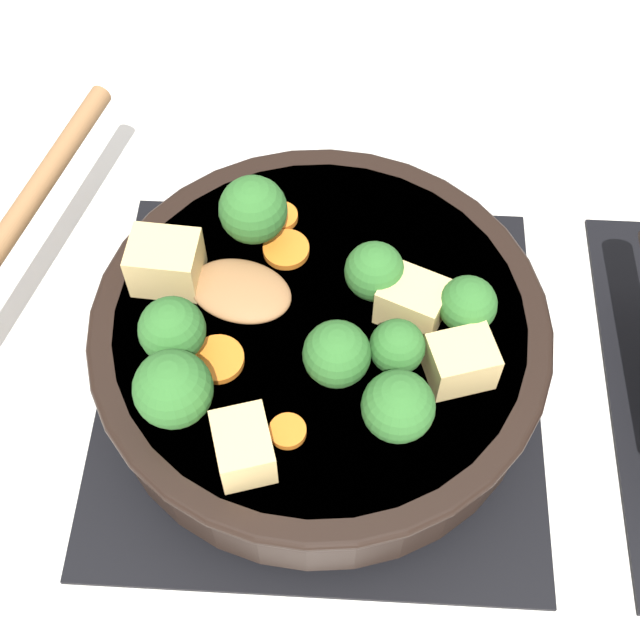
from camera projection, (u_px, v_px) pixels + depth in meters
ground_plane at (320, 380)px, 0.64m from camera, size 2.40×2.40×0.00m
front_burner_grate at (320, 372)px, 0.63m from camera, size 0.31×0.31×0.03m
skillet_pan at (324, 339)px, 0.59m from camera, size 0.30×0.40×0.05m
wooden_spoon at (103, 250)px, 0.59m from camera, size 0.26×0.24×0.02m
tofu_cube_center_large at (461, 362)px, 0.54m from camera, size 0.04×0.05×0.03m
tofu_cube_near_handle at (166, 263)px, 0.57m from camera, size 0.04×0.05×0.04m
tofu_cube_east_chunk at (243, 447)px, 0.51m from camera, size 0.05×0.04×0.03m
tofu_cube_west_chunk at (412, 302)px, 0.56m from camera, size 0.04×0.05×0.03m
broccoli_floret_near_spoon at (397, 347)px, 0.53m from camera, size 0.03×0.03×0.04m
broccoli_floret_center_top at (253, 210)px, 0.58m from camera, size 0.05×0.05×0.05m
broccoli_floret_east_rim at (337, 355)px, 0.53m from camera, size 0.04×0.04×0.05m
broccoli_floret_west_rim at (374, 272)px, 0.56m from camera, size 0.04×0.04×0.05m
broccoli_floret_north_edge at (172, 330)px, 0.54m from camera, size 0.04×0.04×0.05m
broccoli_floret_south_cluster at (468, 310)px, 0.55m from camera, size 0.04×0.04×0.04m
broccoli_floret_mid_floret at (398, 407)px, 0.51m from camera, size 0.04×0.04×0.05m
broccoli_floret_small_inner at (173, 389)px, 0.51m from camera, size 0.05×0.05×0.05m
carrot_slice_orange_thin at (288, 431)px, 0.53m from camera, size 0.02×0.02×0.01m
carrot_slice_near_center at (281, 217)px, 0.61m from camera, size 0.02×0.02×0.01m
carrot_slice_edge_slice at (286, 249)px, 0.60m from camera, size 0.03×0.03×0.01m
carrot_slice_under_broccoli at (218, 359)px, 0.55m from camera, size 0.03×0.03×0.01m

